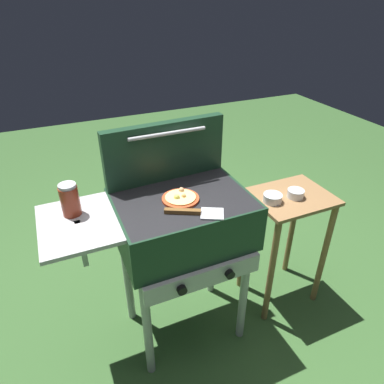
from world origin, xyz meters
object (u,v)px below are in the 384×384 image
(prep_table, at_px, (286,226))
(topping_bowl_far, at_px, (272,198))
(spatula, at_px, (195,212))
(topping_bowl_near, at_px, (296,194))
(pizza_cheese, at_px, (180,198))
(grill, at_px, (180,224))
(sauce_jar, at_px, (70,200))

(prep_table, xyz_separation_m, topping_bowl_far, (-0.14, -0.01, 0.24))
(spatula, bearing_deg, topping_bowl_near, 10.43)
(spatula, bearing_deg, pizza_cheese, 95.74)
(pizza_cheese, distance_m, spatula, 0.13)
(grill, xyz_separation_m, prep_table, (0.67, 0.00, -0.22))
(topping_bowl_near, bearing_deg, spatula, -169.57)
(grill, distance_m, topping_bowl_far, 0.54)
(spatula, relative_size, prep_table, 0.34)
(sauce_jar, bearing_deg, prep_table, -3.48)
(grill, distance_m, pizza_cheese, 0.15)
(sauce_jar, height_order, prep_table, sauce_jar)
(pizza_cheese, height_order, sauce_jar, sauce_jar)
(topping_bowl_near, relative_size, topping_bowl_far, 0.90)
(pizza_cheese, height_order, prep_table, pizza_cheese)
(pizza_cheese, xyz_separation_m, prep_table, (0.67, 0.01, -0.37))
(spatula, height_order, topping_bowl_far, spatula)
(grill, relative_size, spatula, 3.74)
(sauce_jar, relative_size, topping_bowl_near, 1.62)
(pizza_cheese, height_order, topping_bowl_near, pizza_cheese)
(prep_table, height_order, topping_bowl_far, topping_bowl_far)
(grill, distance_m, topping_bowl_near, 0.68)
(pizza_cheese, xyz_separation_m, spatula, (0.01, -0.13, -0.00))
(sauce_jar, bearing_deg, topping_bowl_far, -4.53)
(grill, bearing_deg, topping_bowl_near, -1.49)
(pizza_cheese, relative_size, prep_table, 0.23)
(spatula, relative_size, topping_bowl_far, 2.52)
(grill, bearing_deg, sauce_jar, 171.10)
(topping_bowl_far, bearing_deg, spatula, -165.53)
(sauce_jar, distance_m, topping_bowl_far, 1.03)
(pizza_cheese, bearing_deg, topping_bowl_far, 0.23)
(spatula, bearing_deg, sauce_jar, 156.28)
(pizza_cheese, height_order, topping_bowl_far, pizza_cheese)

